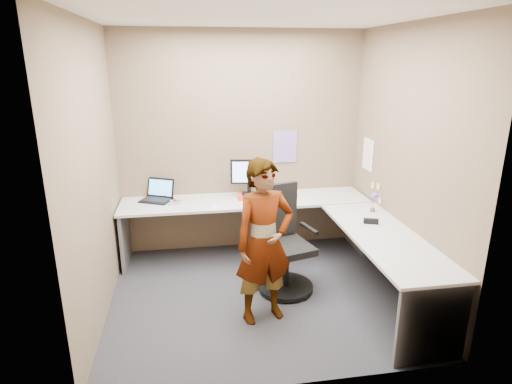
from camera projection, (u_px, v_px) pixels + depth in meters
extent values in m
plane|color=#25252A|center=(259.00, 295.00, 4.45)|extent=(3.00, 3.00, 0.00)
plane|color=brown|center=(241.00, 144.00, 5.27)|extent=(3.00, 0.00, 3.00)
plane|color=brown|center=(406.00, 164.00, 4.28)|extent=(0.00, 2.70, 2.70)
plane|color=brown|center=(94.00, 176.00, 3.82)|extent=(0.00, 2.70, 2.70)
plane|color=white|center=(259.00, 16.00, 3.65)|extent=(3.00, 3.00, 0.00)
cube|color=#B9B9B9|center=(245.00, 201.00, 5.16)|extent=(2.96, 0.65, 0.03)
cube|color=#B9B9B9|center=(385.00, 237.00, 4.11)|extent=(0.65, 1.91, 0.03)
cube|color=#59595B|center=(125.00, 236.00, 5.04)|extent=(0.04, 0.60, 0.70)
cube|color=#59595B|center=(356.00, 222.00, 5.49)|extent=(0.04, 0.60, 0.70)
cube|color=#59595B|center=(432.00, 325.00, 3.36)|extent=(0.60, 0.04, 0.70)
cube|color=red|center=(249.00, 196.00, 5.20)|extent=(0.30, 0.24, 0.06)
cube|color=black|center=(249.00, 193.00, 5.18)|extent=(0.20, 0.15, 0.01)
cube|color=black|center=(249.00, 188.00, 5.18)|extent=(0.05, 0.04, 0.11)
cube|color=black|center=(249.00, 172.00, 5.12)|extent=(0.45, 0.09, 0.30)
cube|color=#8CA7F3|center=(249.00, 172.00, 5.11)|extent=(0.40, 0.06, 0.25)
cube|color=black|center=(156.00, 200.00, 5.10)|extent=(0.42, 0.38, 0.02)
cube|color=black|center=(161.00, 187.00, 5.18)|extent=(0.34, 0.22, 0.23)
cube|color=#4694DE|center=(161.00, 187.00, 5.18)|extent=(0.30, 0.18, 0.18)
cube|color=#B7B7BC|center=(175.00, 203.00, 4.98)|extent=(0.12, 0.08, 0.04)
sphere|color=#AF0B20|center=(175.00, 200.00, 4.96)|extent=(0.04, 0.04, 0.04)
cone|color=white|center=(213.00, 205.00, 4.89)|extent=(0.10, 0.10, 0.06)
cube|color=black|center=(371.00, 221.00, 4.39)|extent=(0.15, 0.09, 0.05)
cylinder|color=brown|center=(372.00, 210.00, 4.74)|extent=(0.05, 0.05, 0.04)
cylinder|color=#338C3F|center=(373.00, 202.00, 4.72)|extent=(0.01, 0.01, 0.14)
sphere|color=#4162E8|center=(374.00, 196.00, 4.70)|extent=(0.07, 0.07, 0.07)
cube|color=#846BB7|center=(285.00, 147.00, 5.36)|extent=(0.30, 0.01, 0.40)
cube|color=white|center=(368.00, 155.00, 5.16)|extent=(0.01, 0.28, 0.38)
cube|color=#F2E059|center=(378.00, 186.00, 4.91)|extent=(0.01, 0.07, 0.07)
cube|color=pink|center=(376.00, 196.00, 5.00)|extent=(0.01, 0.07, 0.07)
cube|color=pink|center=(380.00, 201.00, 4.89)|extent=(0.01, 0.07, 0.07)
cube|color=#F2E059|center=(373.00, 185.00, 5.07)|extent=(0.01, 0.07, 0.07)
cylinder|color=black|center=(286.00, 286.00, 4.54)|extent=(0.58, 0.58, 0.04)
cylinder|color=black|center=(286.00, 267.00, 4.47)|extent=(0.06, 0.06, 0.42)
cube|color=black|center=(286.00, 248.00, 4.41)|extent=(0.59, 0.59, 0.07)
cube|color=black|center=(277.00, 210.00, 4.51)|extent=(0.45, 0.17, 0.57)
cube|color=black|center=(264.00, 236.00, 4.25)|extent=(0.12, 0.31, 0.03)
cube|color=black|center=(309.00, 228.00, 4.46)|extent=(0.12, 0.31, 0.03)
imported|color=#999399|center=(264.00, 242.00, 3.86)|extent=(0.64, 0.50, 1.54)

